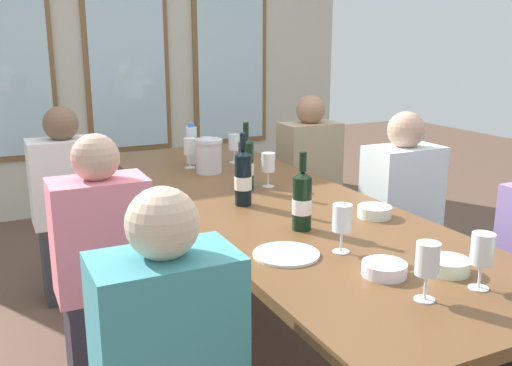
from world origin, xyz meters
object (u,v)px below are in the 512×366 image
Objects in this scene: dining_table at (268,212)px; water_bottle at (192,145)px; wine_glass_0 at (268,163)px; seated_person_3 at (400,222)px; wine_bottle_0 at (243,178)px; wine_glass_4 at (342,220)px; wine_glass_9 at (234,143)px; metal_pitcher at (209,156)px; tasting_bowl_0 at (448,265)px; wine_glass_6 at (207,147)px; wine_glass_2 at (247,154)px; seated_person_1 at (309,183)px; seated_person_2 at (104,274)px; wine_bottle_1 at (246,164)px; tasting_bowl_1 at (375,212)px; seated_person_0 at (68,210)px; wine_bottle_2 at (302,200)px; wine_glass_8 at (247,162)px; wine_glass_1 at (190,148)px; white_plate_0 at (286,254)px; wine_glass_3 at (428,260)px; tasting_bowl_2 at (384,269)px; wine_glass_5 at (482,252)px.

water_bottle is at bearing 93.35° from dining_table.
wine_glass_0 is 0.16× the size of seated_person_3.
wine_glass_4 is (0.07, -0.68, -0.01)m from wine_bottle_0.
metal_pitcher is at bearing -142.33° from wine_glass_9.
dining_table is at bearing 178.45° from seated_person_3.
seated_person_3 is (0.64, 0.99, -0.24)m from tasting_bowl_0.
wine_glass_6 is (-0.11, 0.57, -0.00)m from wine_glass_0.
seated_person_1 reaches higher than wine_glass_2.
wine_glass_6 is at bearing -66.81° from water_bottle.
seated_person_2 is at bearing -177.16° from dining_table.
wine_glass_4 reaches higher than dining_table.
wine_glass_9 is (0.18, 0.03, 0.00)m from wine_glass_6.
wine_bottle_1 is 0.12m from wine_glass_0.
wine_bottle_0 is 0.72m from seated_person_2.
metal_pitcher reaches higher than tasting_bowl_1.
tasting_bowl_1 is 0.82× the size of wine_glass_0.
wine_glass_2 is at bearing -28.50° from seated_person_0.
wine_bottle_2 is at bearing -153.82° from seated_person_3.
wine_bottle_0 is 1.88× the size of wine_glass_8.
wine_glass_1 is at bearing 108.81° from metal_pitcher.
wine_glass_0 reaches higher than tasting_bowl_0.
wine_bottle_0 is 1.88× the size of wine_glass_4.
metal_pitcher is 1.09× the size of wine_glass_1.
wine_glass_4 reaches higher than white_plate_0.
wine_glass_1 and wine_glass_3 have the same top height.
wine_bottle_0 is 0.29× the size of seated_person_0.
seated_person_2 is (-0.71, 0.90, -0.23)m from tasting_bowl_2.
wine_glass_6 is 1.00× the size of wine_glass_9.
wine_glass_3 is at bearing -90.66° from metal_pitcher.
seated_person_1 is at bearing 67.53° from wine_glass_3.
wine_glass_5 is at bearing -107.44° from seated_person_1.
wine_glass_3 is at bearing 177.19° from wine_glass_5.
seated_person_1 is (0.66, 0.43, -0.33)m from wine_glass_2.
wine_glass_4 is (-0.21, 0.30, 0.09)m from tasting_bowl_0.
wine_glass_6 is at bearing 94.40° from tasting_bowl_0.
tasting_bowl_1 reaches higher than white_plate_0.
white_plate_0 is 0.75× the size of wine_bottle_2.
seated_person_1 is (0.74, 0.61, -0.33)m from wine_glass_8.
wine_glass_9 is (0.29, 0.02, 0.00)m from wine_glass_1.
wine_glass_4 is at bearing -93.55° from wine_bottle_1.
wine_bottle_1 is 0.71m from tasting_bowl_1.
seated_person_1 is (0.64, 1.92, -0.24)m from tasting_bowl_0.
dining_table is 0.81m from wine_glass_1.
dining_table is 0.74m from wine_glass_4.
seated_person_2 is (-0.77, -0.82, -0.33)m from wine_glass_6.
dining_table is at bearing -96.65° from wine_glass_8.
white_plate_0 is 1.46m from wine_glass_6.
wine_glass_2 is 1.00× the size of wine_glass_6.
white_plate_0 is 0.96× the size of water_bottle.
seated_person_1 is at bearing 1.07° from water_bottle.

